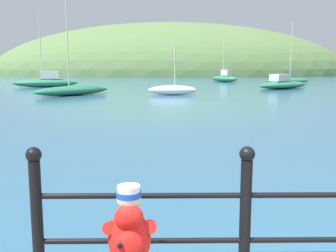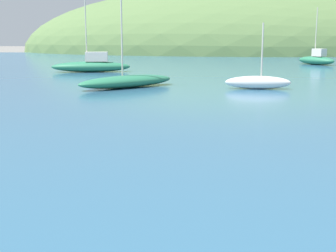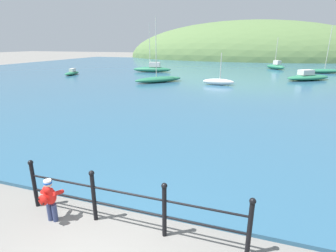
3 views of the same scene
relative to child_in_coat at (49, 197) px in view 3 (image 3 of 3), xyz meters
The scene contains 11 objects.
water 30.89m from the child_in_coat, 87.04° to the left, with size 80.00×60.00×0.10m, color #2D5B7A.
far_hillside 67.88m from the child_in_coat, 88.65° to the left, with size 62.66×34.47×18.27m.
iron_railing 1.73m from the child_in_coat, 11.63° to the left, with size 5.00×0.12×1.21m.
child_in_coat is the anchor object (origin of this frame).
boat_red_dinghy 30.08m from the child_in_coat, 107.40° to the left, with size 5.09×2.19×6.11m.
boat_twin_mast 28.29m from the child_in_coat, 126.77° to the left, with size 1.29×2.93×0.75m.
boat_nearest_quay 27.78m from the child_in_coat, 70.99° to the left, with size 4.97×4.20×1.07m.
boat_blue_hull 20.78m from the child_in_coat, 103.80° to the left, with size 4.29×4.46×5.97m.
boat_far_right 36.27m from the child_in_coat, 70.75° to the left, with size 4.80×2.64×5.66m.
boat_far_left 20.31m from the child_in_coat, 87.74° to the left, with size 2.83×0.71×2.83m.
boat_mid_harbor 38.61m from the child_in_coat, 80.16° to the left, with size 3.04×3.43×4.42m.
Camera 3 is at (2.38, -2.69, 3.77)m, focal length 28.00 mm.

